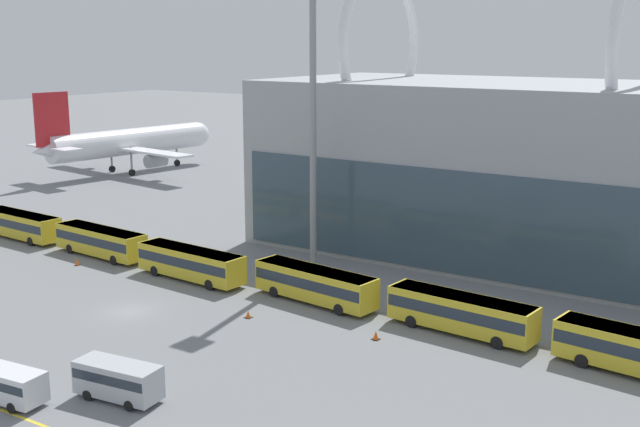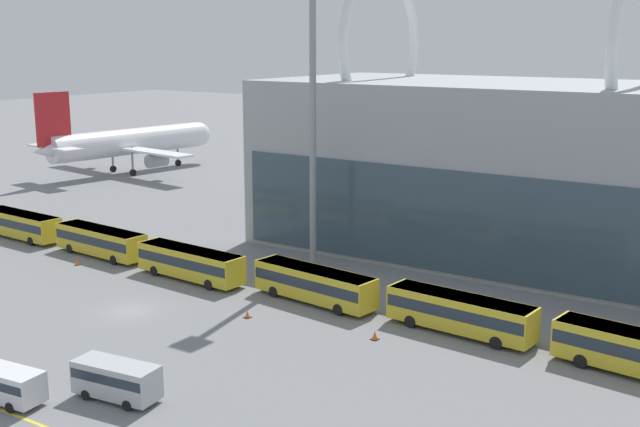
{
  "view_description": "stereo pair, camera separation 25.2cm",
  "coord_description": "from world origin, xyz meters",
  "px_view_note": "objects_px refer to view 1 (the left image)",
  "views": [
    {
      "loc": [
        49.16,
        -44.8,
        22.55
      ],
      "look_at": [
        1.94,
        26.12,
        4.0
      ],
      "focal_mm": 45.0,
      "sensor_mm": 36.0,
      "label": 1
    },
    {
      "loc": [
        49.36,
        -44.66,
        22.55
      ],
      "look_at": [
        1.94,
        26.12,
        4.0
      ],
      "focal_mm": 45.0,
      "sensor_mm": 36.0,
      "label": 2
    }
  ],
  "objects_px": {
    "airliner_at_gate_far": "(389,170)",
    "shuttle_bus_1": "(101,240)",
    "airliner_at_gate_near": "(124,142)",
    "floodlight_mast": "(313,80)",
    "traffic_cone_0": "(77,261)",
    "shuttle_bus_4": "(461,311)",
    "shuttle_bus_0": "(20,224)",
    "shuttle_bus_2": "(191,262)",
    "service_van_crossing": "(4,382)",
    "traffic_cone_2": "(376,335)",
    "service_van_foreground": "(118,378)",
    "traffic_cone_1": "(248,314)",
    "shuttle_bus_3": "(315,283)"
  },
  "relations": [
    {
      "from": "shuttle_bus_1",
      "to": "traffic_cone_2",
      "type": "xyz_separation_m",
      "value": [
        36.25,
        -4.81,
        -1.46
      ]
    },
    {
      "from": "shuttle_bus_0",
      "to": "service_van_foreground",
      "type": "bearing_deg",
      "value": -26.28
    },
    {
      "from": "shuttle_bus_3",
      "to": "traffic_cone_0",
      "type": "bearing_deg",
      "value": -165.4
    },
    {
      "from": "traffic_cone_0",
      "to": "traffic_cone_2",
      "type": "xyz_separation_m",
      "value": [
        35.65,
        -1.1,
        -0.06
      ]
    },
    {
      "from": "shuttle_bus_1",
      "to": "service_van_crossing",
      "type": "xyz_separation_m",
      "value": [
        21.98,
        -27.25,
        -0.47
      ]
    },
    {
      "from": "traffic_cone_0",
      "to": "traffic_cone_1",
      "type": "xyz_separation_m",
      "value": [
        24.41,
        -2.68,
        -0.11
      ]
    },
    {
      "from": "shuttle_bus_0",
      "to": "floodlight_mast",
      "type": "relative_size",
      "value": 0.38
    },
    {
      "from": "shuttle_bus_4",
      "to": "traffic_cone_0",
      "type": "distance_m",
      "value": 40.71
    },
    {
      "from": "shuttle_bus_1",
      "to": "shuttle_bus_2",
      "type": "height_order",
      "value": "same"
    },
    {
      "from": "shuttle_bus_0",
      "to": "shuttle_bus_1",
      "type": "bearing_deg",
      "value": 2.27
    },
    {
      "from": "airliner_at_gate_far",
      "to": "shuttle_bus_4",
      "type": "bearing_deg",
      "value": -142.63
    },
    {
      "from": "shuttle_bus_2",
      "to": "service_van_crossing",
      "type": "xyz_separation_m",
      "value": [
        8.28,
        -26.27,
        -0.47
      ]
    },
    {
      "from": "shuttle_bus_3",
      "to": "traffic_cone_1",
      "type": "relative_size",
      "value": 20.63
    },
    {
      "from": "traffic_cone_1",
      "to": "shuttle_bus_0",
      "type": "bearing_deg",
      "value": 170.4
    },
    {
      "from": "airliner_at_gate_far",
      "to": "shuttle_bus_1",
      "type": "bearing_deg",
      "value": 162.87
    },
    {
      "from": "shuttle_bus_3",
      "to": "service_van_foreground",
      "type": "height_order",
      "value": "shuttle_bus_3"
    },
    {
      "from": "shuttle_bus_3",
      "to": "floodlight_mast",
      "type": "relative_size",
      "value": 0.38
    },
    {
      "from": "airliner_at_gate_near",
      "to": "shuttle_bus_3",
      "type": "distance_m",
      "value": 76.6
    },
    {
      "from": "floodlight_mast",
      "to": "traffic_cone_0",
      "type": "height_order",
      "value": "floodlight_mast"
    },
    {
      "from": "shuttle_bus_1",
      "to": "service_van_crossing",
      "type": "height_order",
      "value": "shuttle_bus_1"
    },
    {
      "from": "shuttle_bus_2",
      "to": "shuttle_bus_4",
      "type": "distance_m",
      "value": 27.42
    },
    {
      "from": "airliner_at_gate_far",
      "to": "service_van_foreground",
      "type": "bearing_deg",
      "value": -165.11
    },
    {
      "from": "traffic_cone_0",
      "to": "traffic_cone_2",
      "type": "bearing_deg",
      "value": -1.77
    },
    {
      "from": "airliner_at_gate_far",
      "to": "traffic_cone_0",
      "type": "bearing_deg",
      "value": 165.14
    },
    {
      "from": "airliner_at_gate_far",
      "to": "shuttle_bus_0",
      "type": "relative_size",
      "value": 2.9
    },
    {
      "from": "shuttle_bus_4",
      "to": "shuttle_bus_3",
      "type": "bearing_deg",
      "value": -175.31
    },
    {
      "from": "shuttle_bus_3",
      "to": "service_van_crossing",
      "type": "bearing_deg",
      "value": -94.52
    },
    {
      "from": "service_van_crossing",
      "to": "traffic_cone_0",
      "type": "xyz_separation_m",
      "value": [
        -21.38,
        23.55,
        -0.92
      ]
    },
    {
      "from": "traffic_cone_2",
      "to": "service_van_crossing",
      "type": "bearing_deg",
      "value": -122.44
    },
    {
      "from": "shuttle_bus_2",
      "to": "service_van_foreground",
      "type": "height_order",
      "value": "shuttle_bus_2"
    },
    {
      "from": "airliner_at_gate_near",
      "to": "service_van_foreground",
      "type": "relative_size",
      "value": 5.91
    },
    {
      "from": "shuttle_bus_0",
      "to": "shuttle_bus_1",
      "type": "height_order",
      "value": "same"
    },
    {
      "from": "shuttle_bus_2",
      "to": "service_van_foreground",
      "type": "xyz_separation_m",
      "value": [
        14.05,
        -22.04,
        -0.36
      ]
    },
    {
      "from": "shuttle_bus_3",
      "to": "service_van_crossing",
      "type": "xyz_separation_m",
      "value": [
        -5.42,
        -27.25,
        -0.47
      ]
    },
    {
      "from": "shuttle_bus_4",
      "to": "traffic_cone_1",
      "type": "distance_m",
      "value": 17.41
    },
    {
      "from": "airliner_at_gate_near",
      "to": "service_van_foreground",
      "type": "height_order",
      "value": "airliner_at_gate_near"
    },
    {
      "from": "airliner_at_gate_far",
      "to": "service_van_foreground",
      "type": "height_order",
      "value": "airliner_at_gate_far"
    },
    {
      "from": "traffic_cone_0",
      "to": "traffic_cone_2",
      "type": "distance_m",
      "value": 35.67
    },
    {
      "from": "service_van_foreground",
      "to": "traffic_cone_1",
      "type": "height_order",
      "value": "service_van_foreground"
    },
    {
      "from": "traffic_cone_0",
      "to": "traffic_cone_2",
      "type": "height_order",
      "value": "traffic_cone_0"
    },
    {
      "from": "shuttle_bus_2",
      "to": "shuttle_bus_3",
      "type": "relative_size",
      "value": 0.99
    },
    {
      "from": "shuttle_bus_0",
      "to": "shuttle_bus_2",
      "type": "xyz_separation_m",
      "value": [
        27.4,
        -1.14,
        0.0
      ]
    },
    {
      "from": "shuttle_bus_1",
      "to": "shuttle_bus_3",
      "type": "distance_m",
      "value": 27.4
    },
    {
      "from": "shuttle_bus_4",
      "to": "service_van_foreground",
      "type": "height_order",
      "value": "shuttle_bus_4"
    },
    {
      "from": "shuttle_bus_0",
      "to": "traffic_cone_1",
      "type": "height_order",
      "value": "shuttle_bus_0"
    },
    {
      "from": "shuttle_bus_1",
      "to": "service_van_crossing",
      "type": "bearing_deg",
      "value": -47.08
    },
    {
      "from": "traffic_cone_0",
      "to": "floodlight_mast",
      "type": "bearing_deg",
      "value": 33.37
    },
    {
      "from": "airliner_at_gate_far",
      "to": "traffic_cone_2",
      "type": "xyz_separation_m",
      "value": [
        22.95,
        -43.7,
        -4.96
      ]
    },
    {
      "from": "shuttle_bus_1",
      "to": "airliner_at_gate_far",
      "type": "bearing_deg",
      "value": 75.16
    },
    {
      "from": "airliner_at_gate_near",
      "to": "airliner_at_gate_far",
      "type": "xyz_separation_m",
      "value": [
        51.67,
        -0.19,
        -0.07
      ]
    }
  ]
}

